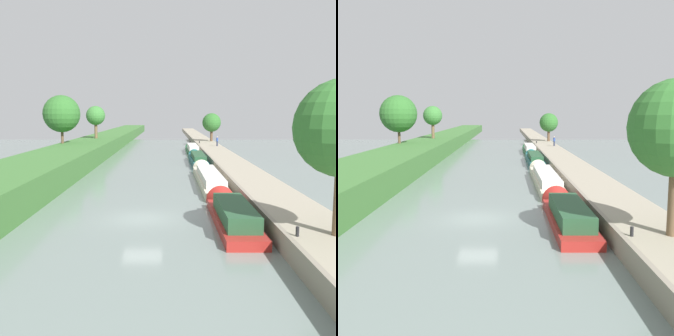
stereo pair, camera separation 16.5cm
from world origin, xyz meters
The scene contains 13 objects.
ground_plane centered at (0.00, 0.00, 0.00)m, with size 160.00×160.00×0.00m, color slate.
right_towpath centered at (9.17, 0.00, 0.54)m, with size 3.81×260.00×1.07m.
stone_quay centered at (7.13, 0.00, 0.56)m, with size 0.25×260.00×1.12m.
narrowboat_red centered at (5.56, -0.67, 0.54)m, with size 2.20×11.07×2.19m.
narrowboat_cream centered at (5.55, 13.70, 0.52)m, with size 2.09×16.99×1.98m.
narrowboat_teal centered at (5.65, 29.83, 0.58)m, with size 1.86×14.00×1.90m.
narrowboat_green centered at (5.82, 44.71, 0.58)m, with size 1.85×14.57×2.03m.
tree_rightbank_midnear centered at (10.46, 57.74, 4.81)m, with size 3.74×3.74×5.64m.
tree_leftbank_downstream centered at (-11.00, 46.62, 6.24)m, with size 3.33×3.33×5.64m.
tree_leftbank_upstream centered at (-13.76, 34.29, 6.60)m, with size 5.36×5.36×6.97m.
person_walking centered at (10.13, 45.12, 1.95)m, with size 0.34×0.34×1.66m.
mooring_bollard_near centered at (7.56, -7.33, 1.30)m, with size 0.16×0.16×0.45m.
mooring_bollard_far centered at (7.56, 51.71, 1.30)m, with size 0.16×0.16×0.45m.
Camera 1 is at (1.65, -25.48, 6.64)m, focal length 43.85 mm.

